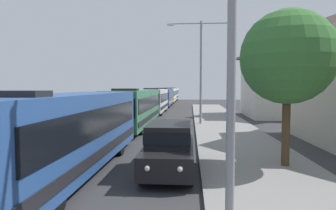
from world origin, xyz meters
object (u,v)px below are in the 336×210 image
(bus_second_in_line, at_px, (135,107))
(white_suv, at_px, (169,145))
(bus_lead, at_px, (70,130))
(streetlamp_near, at_px, (232,11))
(roadside_tree, at_px, (288,57))
(bus_middle, at_px, (155,100))
(bus_tail_end, at_px, (173,93))
(bus_rear, at_px, (169,95))
(streetlamp_mid, at_px, (201,62))
(bus_fourth_in_line, at_px, (164,97))

(bus_second_in_line, distance_m, white_suv, 13.09)
(bus_lead, xyz_separation_m, streetlamp_near, (5.40, -4.07, 3.24))
(roadside_tree, bearing_deg, streetlamp_near, -118.22)
(bus_middle, xyz_separation_m, bus_tail_end, (0.00, 38.60, 0.00))
(bus_tail_end, bearing_deg, roadside_tree, -82.54)
(bus_rear, xyz_separation_m, streetlamp_mid, (5.40, -37.28, 3.79))
(streetlamp_near, bearing_deg, streetlamp_mid, 90.00)
(bus_second_in_line, bearing_deg, bus_middle, 90.00)
(bus_rear, relative_size, white_suv, 2.45)
(bus_lead, xyz_separation_m, bus_rear, (-0.00, 52.17, -0.00))
(bus_lead, height_order, bus_fourth_in_line, same)
(bus_fourth_in_line, xyz_separation_m, bus_rear, (0.00, 12.95, 0.00))
(bus_rear, bearing_deg, roadside_tree, -80.68)
(bus_fourth_in_line, bearing_deg, bus_second_in_line, -90.00)
(bus_second_in_line, xyz_separation_m, bus_middle, (-0.00, 13.25, -0.00))
(bus_rear, distance_m, white_suv, 51.66)
(bus_middle, relative_size, roadside_tree, 1.73)
(bus_middle, relative_size, streetlamp_mid, 1.22)
(white_suv, relative_size, streetlamp_near, 0.62)
(bus_fourth_in_line, relative_size, streetlamp_near, 1.48)
(white_suv, xyz_separation_m, roadside_tree, (4.63, 0.75, 3.44))
(bus_middle, height_order, roadside_tree, roadside_tree)
(bus_second_in_line, height_order, roadside_tree, roadside_tree)
(bus_second_in_line, relative_size, bus_rear, 1.04)
(roadside_tree, bearing_deg, white_suv, -170.75)
(bus_lead, distance_m, bus_fourth_in_line, 39.23)
(bus_fourth_in_line, distance_m, white_suv, 38.76)
(bus_second_in_line, xyz_separation_m, streetlamp_near, (5.40, -17.25, 3.24))
(bus_lead, relative_size, bus_rear, 1.01)
(bus_lead, distance_m, roadside_tree, 8.90)
(white_suv, relative_size, streetlamp_mid, 0.55)
(bus_second_in_line, distance_m, bus_fourth_in_line, 26.05)
(streetlamp_mid, bearing_deg, bus_second_in_line, -162.37)
(bus_second_in_line, relative_size, streetlamp_near, 1.57)
(bus_second_in_line, bearing_deg, bus_lead, -90.00)
(bus_rear, height_order, bus_tail_end, same)
(bus_tail_end, relative_size, streetlamp_mid, 1.37)
(bus_second_in_line, bearing_deg, streetlamp_mid, 17.63)
(bus_fourth_in_line, relative_size, streetlamp_mid, 1.32)
(white_suv, bearing_deg, bus_tail_end, 93.29)
(bus_middle, height_order, streetlamp_near, streetlamp_near)
(bus_fourth_in_line, bearing_deg, streetlamp_near, -82.89)
(bus_second_in_line, distance_m, streetlamp_mid, 6.81)
(streetlamp_near, relative_size, streetlamp_mid, 0.90)
(bus_fourth_in_line, relative_size, white_suv, 2.40)
(streetlamp_near, relative_size, roadside_tree, 1.27)
(streetlamp_near, bearing_deg, bus_second_in_line, 107.38)
(bus_second_in_line, bearing_deg, white_suv, -73.56)
(bus_middle, bearing_deg, bus_second_in_line, -90.00)
(streetlamp_near, distance_m, streetlamp_mid, 18.97)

